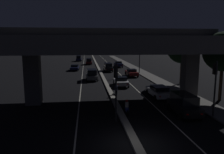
# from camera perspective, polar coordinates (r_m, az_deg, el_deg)

# --- Properties ---
(ground_plane) EXTENTS (200.00, 200.00, 0.00)m
(ground_plane) POSITION_cam_1_polar(r_m,az_deg,el_deg) (14.56, 6.15, -17.22)
(ground_plane) COLOR black
(lane_line_left_inner) EXTENTS (0.12, 126.00, 0.00)m
(lane_line_left_inner) POSITION_cam_1_polar(r_m,az_deg,el_deg) (48.15, -7.68, 1.27)
(lane_line_left_inner) COLOR beige
(lane_line_left_inner) RESTS_ON ground_plane
(lane_line_right_inner) EXTENTS (0.12, 126.00, 0.00)m
(lane_line_right_inner) POSITION_cam_1_polar(r_m,az_deg,el_deg) (48.63, 1.37, 1.42)
(lane_line_right_inner) COLOR beige
(lane_line_right_inner) RESTS_ON ground_plane
(median_divider) EXTENTS (0.57, 126.00, 0.21)m
(median_divider) POSITION_cam_1_polar(r_m,az_deg,el_deg) (48.22, -3.14, 1.47)
(median_divider) COLOR gray
(median_divider) RESTS_ON ground_plane
(sidewalk_right) EXTENTS (2.56, 126.00, 0.13)m
(sidewalk_right) POSITION_cam_1_polar(r_m,az_deg,el_deg) (42.91, 9.48, 0.37)
(sidewalk_right) COLOR #5B5956
(sidewalk_right) RESTS_ON ground_plane
(elevated_overpass) EXTENTS (22.99, 11.22, 7.90)m
(elevated_overpass) POSITION_cam_1_polar(r_m,az_deg,el_deg) (23.29, 0.66, 8.12)
(elevated_overpass) COLOR #5B5956
(elevated_overpass) RESTS_ON ground_plane
(traffic_light_left_of_median) EXTENTS (0.30, 0.49, 4.78)m
(traffic_light_left_of_median) POSITION_cam_1_polar(r_m,az_deg,el_deg) (17.44, 1.01, -1.43)
(traffic_light_left_of_median) COLOR black
(traffic_light_left_of_median) RESTS_ON ground_plane
(traffic_light_right_of_median) EXTENTS (0.30, 0.49, 4.91)m
(traffic_light_right_of_median) POSITION_cam_1_polar(r_m,az_deg,el_deg) (20.35, 25.30, -0.54)
(traffic_light_right_of_median) COLOR black
(traffic_light_right_of_median) RESTS_ON ground_plane
(street_lamp) EXTENTS (2.30, 0.32, 8.25)m
(street_lamp) POSITION_cam_1_polar(r_m,az_deg,el_deg) (45.52, 6.85, 6.98)
(street_lamp) COLOR #2D2D30
(street_lamp) RESTS_ON ground_plane
(car_black_lead) EXTENTS (1.91, 4.17, 1.89)m
(car_black_lead) POSITION_cam_1_polar(r_m,az_deg,el_deg) (20.69, 18.24, -6.67)
(car_black_lead) COLOR black
(car_black_lead) RESTS_ON ground_plane
(car_white_second) EXTENTS (2.06, 4.65, 1.38)m
(car_white_second) POSITION_cam_1_polar(r_m,az_deg,el_deg) (26.41, 12.08, -3.64)
(car_white_second) COLOR silver
(car_white_second) RESTS_ON ground_plane
(car_white_third) EXTENTS (2.17, 4.34, 1.40)m
(car_white_third) POSITION_cam_1_polar(r_m,az_deg,el_deg) (32.56, 2.35, -1.08)
(car_white_third) COLOR silver
(car_white_third) RESTS_ON ground_plane
(car_dark_red_fourth) EXTENTS (2.03, 4.31, 1.41)m
(car_dark_red_fourth) POSITION_cam_1_polar(r_m,az_deg,el_deg) (41.93, 5.15, 1.17)
(car_dark_red_fourth) COLOR #591414
(car_dark_red_fourth) RESTS_ON ground_plane
(car_black_fifth) EXTENTS (1.92, 4.35, 1.89)m
(car_black_fifth) POSITION_cam_1_polar(r_m,az_deg,el_deg) (48.96, -1.05, 2.63)
(car_black_fifth) COLOR black
(car_black_fifth) RESTS_ON ground_plane
(car_dark_blue_sixth) EXTENTS (2.06, 4.32, 1.49)m
(car_dark_blue_sixth) POSITION_cam_1_polar(r_m,az_deg,el_deg) (57.56, 1.65, 3.37)
(car_dark_blue_sixth) COLOR #141938
(car_dark_blue_sixth) RESTS_ON ground_plane
(car_grey_lead_oncoming) EXTENTS (2.03, 4.19, 1.88)m
(car_grey_lead_oncoming) POSITION_cam_1_polar(r_m,az_deg,el_deg) (37.60, -5.33, 0.65)
(car_grey_lead_oncoming) COLOR #515459
(car_grey_lead_oncoming) RESTS_ON ground_plane
(car_dark_blue_second_oncoming) EXTENTS (2.10, 4.33, 1.32)m
(car_dark_blue_second_oncoming) POSITION_cam_1_polar(r_m,az_deg,el_deg) (51.49, -9.71, 2.50)
(car_dark_blue_second_oncoming) COLOR #141938
(car_dark_blue_second_oncoming) RESTS_ON ground_plane
(car_dark_red_third_oncoming) EXTENTS (1.84, 4.11, 1.82)m
(car_dark_red_third_oncoming) POSITION_cam_1_polar(r_m,az_deg,el_deg) (64.85, -6.06, 4.14)
(car_dark_red_third_oncoming) COLOR #591414
(car_dark_red_third_oncoming) RESTS_ON ground_plane
(car_dark_blue_fourth_oncoming) EXTENTS (1.94, 4.36, 1.96)m
(car_dark_blue_fourth_oncoming) POSITION_cam_1_polar(r_m,az_deg,el_deg) (76.67, -8.66, 4.87)
(car_dark_blue_fourth_oncoming) COLOR #141938
(car_dark_blue_fourth_oncoming) RESTS_ON ground_plane
(motorcycle_blue_filtering_near) EXTENTS (0.33, 1.80, 1.36)m
(motorcycle_blue_filtering_near) POSITION_cam_1_polar(r_m,az_deg,el_deg) (19.93, 3.89, -8.05)
(motorcycle_blue_filtering_near) COLOR black
(motorcycle_blue_filtering_near) RESTS_ON ground_plane
(motorcycle_black_filtering_mid) EXTENTS (0.34, 1.87, 1.40)m
(motorcycle_black_filtering_mid) POSITION_cam_1_polar(r_m,az_deg,el_deg) (26.68, 1.09, -3.60)
(motorcycle_black_filtering_mid) COLOR black
(motorcycle_black_filtering_mid) RESTS_ON ground_plane
(pedestrian_on_sidewalk) EXTENTS (0.34, 0.34, 1.78)m
(pedestrian_on_sidewalk) POSITION_cam_1_polar(r_m,az_deg,el_deg) (28.81, 19.33, -2.29)
(pedestrian_on_sidewalk) COLOR black
(pedestrian_on_sidewalk) RESTS_ON sidewalk_right
(roadside_tree_kerbside_near) EXTENTS (4.32, 4.32, 7.62)m
(roadside_tree_kerbside_near) POSITION_cam_1_polar(r_m,az_deg,el_deg) (26.67, 27.05, 5.91)
(roadside_tree_kerbside_near) COLOR #38281C
(roadside_tree_kerbside_near) RESTS_ON ground_plane
(roadside_tree_kerbside_mid) EXTENTS (4.74, 4.74, 7.96)m
(roadside_tree_kerbside_mid) POSITION_cam_1_polar(r_m,az_deg,el_deg) (35.58, 17.89, 7.21)
(roadside_tree_kerbside_mid) COLOR #38281C
(roadside_tree_kerbside_mid) RESTS_ON ground_plane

